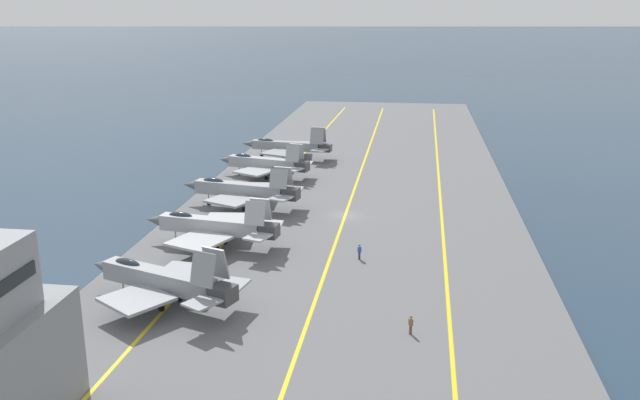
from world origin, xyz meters
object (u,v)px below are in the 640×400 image
object	(u,v)px
parked_jet_third	(242,190)
crew_blue_vest	(359,251)
parked_jet_fourth	(265,163)
parked_jet_nearest	(162,280)
crew_brown_vest	(411,324)
parked_jet_fifth	(288,146)
parked_jet_second	(213,226)

from	to	relation	value
parked_jet_third	crew_blue_vest	bearing A→B (deg)	-134.64
parked_jet_fourth	parked_jet_third	bearing A→B (deg)	-177.78
parked_jet_fourth	parked_jet_nearest	bearing A→B (deg)	-178.60
parked_jet_fourth	crew_brown_vest	bearing A→B (deg)	-155.17
crew_blue_vest	parked_jet_fifth	bearing A→B (deg)	19.15
parked_jet_nearest	crew_brown_vest	distance (m)	23.06
parked_jet_fifth	parked_jet_nearest	bearing A→B (deg)	179.92
parked_jet_fifth	crew_blue_vest	distance (m)	51.85
parked_jet_fourth	crew_brown_vest	world-z (taller)	parked_jet_fourth
parked_jet_second	parked_jet_fourth	xyz separation A→B (m)	(33.28, 1.35, -0.21)
parked_jet_second	crew_brown_vest	world-z (taller)	parked_jet_second
parked_jet_fifth	crew_blue_vest	bearing A→B (deg)	-160.85
parked_jet_fifth	parked_jet_third	bearing A→B (deg)	178.89
parked_jet_second	parked_jet_third	xyz separation A→B (m)	(15.71, 0.67, 0.08)
parked_jet_third	parked_jet_fifth	distance (m)	31.57
parked_jet_nearest	parked_jet_fifth	bearing A→B (deg)	-0.08
parked_jet_nearest	crew_blue_vest	world-z (taller)	parked_jet_nearest
parked_jet_fifth	crew_brown_vest	size ratio (longest dim) A/B	10.09
parked_jet_second	parked_jet_third	distance (m)	15.73
parked_jet_fifth	crew_brown_vest	xyz separation A→B (m)	(-65.94, -22.75, -1.52)
parked_jet_fourth	crew_blue_vest	world-z (taller)	parked_jet_fourth
parked_jet_third	parked_jet_fifth	bearing A→B (deg)	-1.11
parked_jet_fifth	crew_blue_vest	world-z (taller)	parked_jet_fifth
parked_jet_fifth	parked_jet_second	bearing A→B (deg)	-179.93
parked_jet_third	crew_blue_vest	distance (m)	24.81
parked_jet_fifth	crew_blue_vest	xyz separation A→B (m)	(-48.96, -17.00, -1.48)
parked_jet_nearest	parked_jet_second	xyz separation A→B (m)	(15.85, -0.15, 0.08)
parked_jet_fourth	crew_brown_vest	size ratio (longest dim) A/B	9.35
parked_jet_third	crew_brown_vest	world-z (taller)	parked_jet_third
parked_jet_third	parked_jet_fourth	xyz separation A→B (m)	(17.57, 0.68, -0.30)
parked_jet_second	parked_jet_fourth	world-z (taller)	parked_jet_second
parked_jet_second	crew_blue_vest	size ratio (longest dim) A/B	9.35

